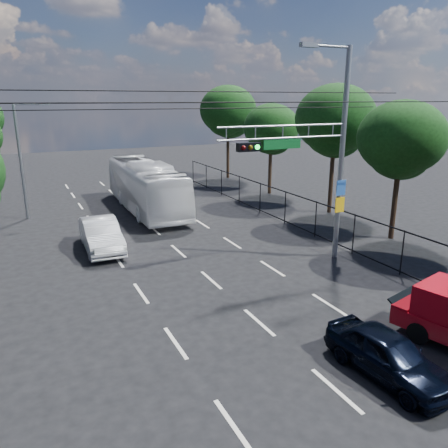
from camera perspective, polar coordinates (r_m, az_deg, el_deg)
ground at (r=12.51m, az=14.43°, el=-20.29°), size 120.00×120.00×0.00m
lane_markings at (r=23.72m, az=-7.62°, el=-2.07°), size 6.12×38.00×0.01m
signal_mast at (r=19.79m, az=12.50°, el=9.65°), size 6.43×0.39×9.50m
streetlight_left at (r=29.70m, az=-24.77°, el=8.06°), size 2.09×0.22×7.08m
utility_wires at (r=17.71m, az=-3.04°, el=15.75°), size 22.00×5.04×0.74m
fence_right at (r=25.20m, az=10.28°, el=1.34°), size 0.06×34.03×2.00m
tree_right_b at (r=24.59m, az=22.10°, el=9.61°), size 4.50×4.50×7.31m
tree_right_c at (r=29.30m, az=14.29°, el=12.46°), size 5.10×5.10×8.29m
tree_right_d at (r=34.81m, az=6.18°, el=11.88°), size 4.32×4.32×7.02m
tree_right_e at (r=41.85m, az=0.54°, el=14.14°), size 5.28×5.28×8.58m
navy_hatchback at (r=13.11m, az=20.66°, el=-15.69°), size 1.76×3.86×1.28m
white_bus at (r=30.10m, az=-10.21°, el=4.91°), size 3.00×11.83×3.28m
white_van at (r=22.65m, az=-15.78°, el=-1.36°), size 1.77×4.78×1.56m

